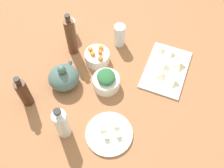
{
  "coord_description": "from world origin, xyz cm",
  "views": [
    {
      "loc": [
        -63.7,
        -23.32,
        116.16
      ],
      "look_at": [
        0.0,
        0.0,
        8.0
      ],
      "focal_mm": 42.54,
      "sensor_mm": 36.0,
      "label": 1
    }
  ],
  "objects_px": {
    "bowl_carrots": "(97,57)",
    "drinking_glass_1": "(71,28)",
    "plate_tofu": "(109,134)",
    "drinking_glass_0": "(120,35)",
    "teapot": "(64,77)",
    "cutting_board": "(166,70)",
    "bottle_2": "(24,93)",
    "bottle_1": "(71,36)",
    "bowl_greens": "(106,82)",
    "bottle_0": "(62,124)"
  },
  "relations": [
    {
      "from": "bowl_greens",
      "to": "drinking_glass_1",
      "type": "bearing_deg",
      "value": 50.06
    },
    {
      "from": "bottle_0",
      "to": "bottle_1",
      "type": "relative_size",
      "value": 0.82
    },
    {
      "from": "bowl_greens",
      "to": "bowl_carrots",
      "type": "height_order",
      "value": "same"
    },
    {
      "from": "plate_tofu",
      "to": "drinking_glass_0",
      "type": "xyz_separation_m",
      "value": [
        0.52,
        0.13,
        0.06
      ]
    },
    {
      "from": "bottle_1",
      "to": "drinking_glass_1",
      "type": "height_order",
      "value": "bottle_1"
    },
    {
      "from": "drinking_glass_1",
      "to": "bottle_2",
      "type": "bearing_deg",
      "value": 178.5
    },
    {
      "from": "bottle_2",
      "to": "teapot",
      "type": "bearing_deg",
      "value": -37.08
    },
    {
      "from": "bottle_0",
      "to": "drinking_glass_1",
      "type": "xyz_separation_m",
      "value": [
        0.55,
        0.22,
        -0.04
      ]
    },
    {
      "from": "bowl_carrots",
      "to": "bottle_1",
      "type": "bearing_deg",
      "value": 82.51
    },
    {
      "from": "teapot",
      "to": "bottle_1",
      "type": "distance_m",
      "value": 0.22
    },
    {
      "from": "bottle_1",
      "to": "bottle_2",
      "type": "bearing_deg",
      "value": 168.68
    },
    {
      "from": "bowl_greens",
      "to": "bowl_carrots",
      "type": "distance_m",
      "value": 0.16
    },
    {
      "from": "bowl_carrots",
      "to": "drinking_glass_1",
      "type": "xyz_separation_m",
      "value": [
        0.13,
        0.21,
        0.02
      ]
    },
    {
      "from": "drinking_glass_0",
      "to": "teapot",
      "type": "bearing_deg",
      "value": 153.54
    },
    {
      "from": "teapot",
      "to": "cutting_board",
      "type": "bearing_deg",
      "value": -61.15
    },
    {
      "from": "cutting_board",
      "to": "bottle_1",
      "type": "bearing_deg",
      "value": 95.33
    },
    {
      "from": "teapot",
      "to": "drinking_glass_0",
      "type": "height_order",
      "value": "teapot"
    },
    {
      "from": "bottle_2",
      "to": "plate_tofu",
      "type": "bearing_deg",
      "value": -92.97
    },
    {
      "from": "drinking_glass_0",
      "to": "bowl_carrots",
      "type": "bearing_deg",
      "value": 156.14
    },
    {
      "from": "teapot",
      "to": "drinking_glass_1",
      "type": "height_order",
      "value": "teapot"
    },
    {
      "from": "cutting_board",
      "to": "bowl_greens",
      "type": "bearing_deg",
      "value": 127.22
    },
    {
      "from": "drinking_glass_0",
      "to": "plate_tofu",
      "type": "bearing_deg",
      "value": -165.59
    },
    {
      "from": "bowl_greens",
      "to": "drinking_glass_1",
      "type": "relative_size",
      "value": 1.32
    },
    {
      "from": "bowl_greens",
      "to": "teapot",
      "type": "relative_size",
      "value": 0.79
    },
    {
      "from": "plate_tofu",
      "to": "bowl_greens",
      "type": "height_order",
      "value": "bowl_greens"
    },
    {
      "from": "bottle_1",
      "to": "drinking_glass_0",
      "type": "height_order",
      "value": "bottle_1"
    },
    {
      "from": "bowl_carrots",
      "to": "drinking_glass_1",
      "type": "relative_size",
      "value": 1.28
    },
    {
      "from": "bowl_greens",
      "to": "bottle_2",
      "type": "relative_size",
      "value": 0.66
    },
    {
      "from": "drinking_glass_1",
      "to": "bowl_carrots",
      "type": "bearing_deg",
      "value": -121.72
    },
    {
      "from": "teapot",
      "to": "bowl_greens",
      "type": "bearing_deg",
      "value": -74.19
    },
    {
      "from": "teapot",
      "to": "drinking_glass_0",
      "type": "xyz_separation_m",
      "value": [
        0.34,
        -0.17,
        0.01
      ]
    },
    {
      "from": "teapot",
      "to": "plate_tofu",
      "type": "bearing_deg",
      "value": -120.69
    },
    {
      "from": "teapot",
      "to": "bottle_1",
      "type": "xyz_separation_m",
      "value": [
        0.21,
        0.05,
        0.06
      ]
    },
    {
      "from": "bottle_2",
      "to": "drinking_glass_1",
      "type": "relative_size",
      "value": 2.01
    },
    {
      "from": "drinking_glass_1",
      "to": "cutting_board",
      "type": "bearing_deg",
      "value": -96.28
    },
    {
      "from": "plate_tofu",
      "to": "teapot",
      "type": "height_order",
      "value": "teapot"
    },
    {
      "from": "teapot",
      "to": "bottle_1",
      "type": "height_order",
      "value": "bottle_1"
    },
    {
      "from": "cutting_board",
      "to": "bowl_greens",
      "type": "relative_size",
      "value": 2.35
    },
    {
      "from": "bottle_2",
      "to": "drinking_glass_1",
      "type": "xyz_separation_m",
      "value": [
        0.47,
        -0.01,
        -0.04
      ]
    },
    {
      "from": "bottle_0",
      "to": "bowl_carrots",
      "type": "bearing_deg",
      "value": 1.49
    },
    {
      "from": "cutting_board",
      "to": "bottle_0",
      "type": "bearing_deg",
      "value": 144.82
    },
    {
      "from": "bowl_greens",
      "to": "bottle_0",
      "type": "height_order",
      "value": "bottle_0"
    },
    {
      "from": "bowl_greens",
      "to": "bottle_1",
      "type": "distance_m",
      "value": 0.3
    },
    {
      "from": "cutting_board",
      "to": "bowl_greens",
      "type": "distance_m",
      "value": 0.32
    },
    {
      "from": "cutting_board",
      "to": "bowl_carrots",
      "type": "height_order",
      "value": "bowl_carrots"
    },
    {
      "from": "plate_tofu",
      "to": "bottle_2",
      "type": "distance_m",
      "value": 0.43
    },
    {
      "from": "bowl_carrots",
      "to": "bottle_2",
      "type": "xyz_separation_m",
      "value": [
        -0.34,
        0.22,
        0.06
      ]
    },
    {
      "from": "bowl_greens",
      "to": "teapot",
      "type": "bearing_deg",
      "value": 105.81
    },
    {
      "from": "bottle_1",
      "to": "bowl_greens",
      "type": "bearing_deg",
      "value": -120.95
    },
    {
      "from": "plate_tofu",
      "to": "drinking_glass_0",
      "type": "relative_size",
      "value": 1.62
    }
  ]
}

